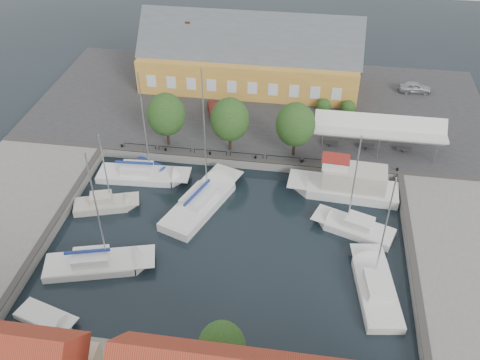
# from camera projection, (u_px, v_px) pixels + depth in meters

# --- Properties ---
(ground) EXTENTS (140.00, 140.00, 0.00)m
(ground) POSITION_uv_depth(u_px,v_px,m) (231.00, 231.00, 50.26)
(ground) COLOR black
(ground) RESTS_ON ground
(north_quay) EXTENTS (56.00, 26.00, 1.00)m
(north_quay) POSITION_uv_depth(u_px,v_px,m) (260.00, 106.00, 68.04)
(north_quay) COLOR #2D2D30
(north_quay) RESTS_ON ground
(west_quay) EXTENTS (12.00, 24.00, 1.00)m
(west_quay) POSITION_uv_depth(u_px,v_px,m) (0.00, 218.00, 50.98)
(west_quay) COLOR slate
(west_quay) RESTS_ON ground
(east_quay) EXTENTS (12.00, 24.00, 1.00)m
(east_quay) POSITION_uv_depth(u_px,v_px,m) (480.00, 268.00, 45.79)
(east_quay) COLOR slate
(east_quay) RESTS_ON ground
(quay_edge_fittings) EXTENTS (56.00, 24.72, 0.40)m
(quay_edge_fittings) POSITION_uv_depth(u_px,v_px,m) (238.00, 191.00, 53.34)
(quay_edge_fittings) COLOR #383533
(quay_edge_fittings) RESTS_ON north_quay
(warehouse) EXTENTS (28.56, 14.00, 9.55)m
(warehouse) POSITION_uv_depth(u_px,v_px,m) (246.00, 59.00, 70.17)
(warehouse) COLOR #C58430
(warehouse) RESTS_ON north_quay
(tent_canopy) EXTENTS (14.00, 4.00, 2.83)m
(tent_canopy) POSITION_uv_depth(u_px,v_px,m) (379.00, 129.00, 57.77)
(tent_canopy) COLOR silver
(tent_canopy) RESTS_ON north_quay
(quay_trees) EXTENTS (18.20, 4.20, 6.30)m
(quay_trees) POSITION_uv_depth(u_px,v_px,m) (230.00, 119.00, 56.97)
(quay_trees) COLOR black
(quay_trees) RESTS_ON north_quay
(car_silver) EXTENTS (4.20, 1.92, 1.40)m
(car_silver) POSITION_uv_depth(u_px,v_px,m) (415.00, 87.00, 69.59)
(car_silver) COLOR #A9ACB1
(car_silver) RESTS_ON north_quay
(car_red) EXTENTS (2.72, 4.43, 1.38)m
(car_red) POSITION_uv_depth(u_px,v_px,m) (215.00, 111.00, 64.82)
(car_red) COLOR maroon
(car_red) RESTS_ON north_quay
(center_sailboat) EXTENTS (6.92, 11.48, 14.99)m
(center_sailboat) POSITION_uv_depth(u_px,v_px,m) (201.00, 203.00, 52.97)
(center_sailboat) COLOR silver
(center_sailboat) RESTS_ON ground
(trawler) EXTENTS (11.44, 3.98, 5.00)m
(trawler) POSITION_uv_depth(u_px,v_px,m) (348.00, 186.00, 54.12)
(trawler) COLOR silver
(trawler) RESTS_ON ground
(east_boat_a) EXTENTS (8.04, 5.04, 11.02)m
(east_boat_a) POSITION_uv_depth(u_px,v_px,m) (355.00, 229.00, 50.10)
(east_boat_a) COLOR silver
(east_boat_a) RESTS_ON ground
(east_boat_c) EXTENTS (4.17, 9.57, 11.75)m
(east_boat_c) POSITION_uv_depth(u_px,v_px,m) (376.00, 289.00, 44.23)
(east_boat_c) COLOR silver
(east_boat_c) RESTS_ON ground
(west_boat_a) EXTENTS (10.08, 3.37, 12.94)m
(west_boat_a) POSITION_uv_depth(u_px,v_px,m) (141.00, 176.00, 56.66)
(west_boat_a) COLOR silver
(west_boat_a) RESTS_ON ground
(west_boat_b) EXTENTS (6.70, 3.98, 9.05)m
(west_boat_b) POSITION_uv_depth(u_px,v_px,m) (105.00, 205.00, 52.81)
(west_boat_b) COLOR #B8B3A5
(west_boat_b) RESTS_ON ground
(west_boat_d) EXTENTS (9.89, 5.30, 12.65)m
(west_boat_d) POSITION_uv_depth(u_px,v_px,m) (97.00, 265.00, 46.43)
(west_boat_d) COLOR silver
(west_boat_d) RESTS_ON ground
(launch_sw) EXTENTS (5.38, 3.25, 0.98)m
(launch_sw) POSITION_uv_depth(u_px,v_px,m) (46.00, 319.00, 42.04)
(launch_sw) COLOR silver
(launch_sw) RESTS_ON ground
(launch_nw) EXTENTS (5.12, 3.64, 0.88)m
(launch_nw) POSITION_uv_depth(u_px,v_px,m) (151.00, 170.00, 57.84)
(launch_nw) COLOR navy
(launch_nw) RESTS_ON ground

